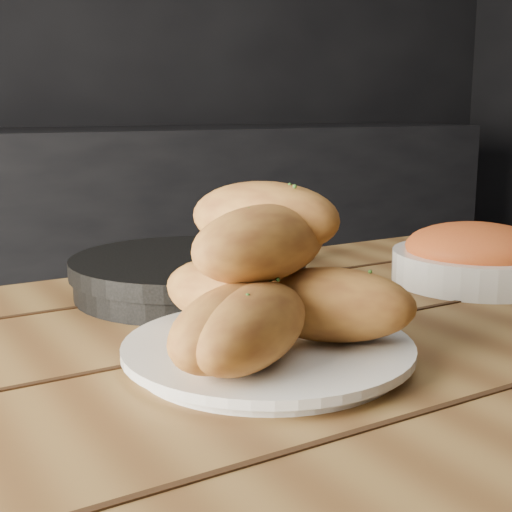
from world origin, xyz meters
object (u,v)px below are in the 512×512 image
Objects in this scene: plate at (268,351)px; bowl at (475,257)px; table at (317,484)px; bread_rolls at (263,285)px; skillet at (190,274)px.

plate is 0.39m from bowl.
table is 5.80× the size of plate.
bowl is at bearing 16.11° from plate.
table is at bearing -66.43° from plate.
bread_rolls reaches higher than skillet.
table is 5.61× the size of bread_rolls.
plate is 0.97× the size of bread_rolls.
skillet reaches higher than table.
bread_rolls is at bearing -163.54° from bowl.
bread_rolls is 0.40m from bowl.
plate is at bearing -100.26° from skillet.
table is 0.18m from bread_rolls.
bread_rolls is at bearing -150.01° from plate.
bowl reaches higher than table.
bowl reaches higher than skillet.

